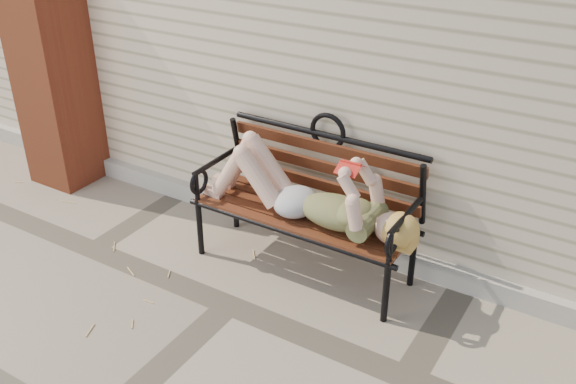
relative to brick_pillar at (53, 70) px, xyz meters
The scene contains 6 objects.
ground 2.62m from the brick_pillar, 18.06° to the right, with size 80.00×80.00×0.00m, color gray.
foundation_strip 2.49m from the brick_pillar, ahead, with size 8.00×0.10×0.15m, color #ADA69C.
brick_pillar is the anchor object (origin of this frame).
garden_bench 2.53m from the brick_pillar, ahead, with size 1.65×0.66×1.07m.
reading_woman 2.54m from the brick_pillar, ahead, with size 1.56×0.35×0.49m.
straw_scatter 1.57m from the brick_pillar, 59.60° to the right, with size 2.65×1.59×0.01m.
Camera 1 is at (2.06, -2.64, 2.67)m, focal length 40.00 mm.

